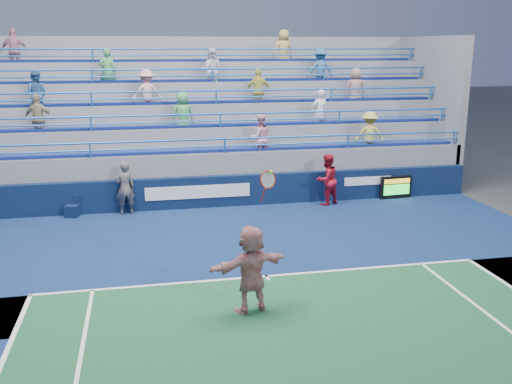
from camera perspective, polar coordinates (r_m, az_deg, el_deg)
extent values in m
plane|color=#333538|center=(14.05, 1.05, -8.49)|extent=(120.00, 120.00, 0.00)
cube|color=#0E264A|center=(16.05, -0.66, -5.47)|extent=(18.00, 8.40, 0.02)
cube|color=white|center=(14.04, 1.05, -8.41)|extent=(11.00, 0.10, 0.01)
cube|color=white|center=(13.95, 1.14, -8.56)|extent=(0.08, 0.30, 0.01)
cube|color=#091734|center=(19.95, -3.00, 0.12)|extent=(18.00, 0.30, 1.10)
cube|color=white|center=(19.67, -5.81, 0.01)|extent=(3.60, 0.02, 0.45)
cube|color=white|center=(21.14, 11.14, 1.10)|extent=(1.80, 0.02, 0.30)
cube|color=slate|center=(22.80, -4.11, 1.91)|extent=(18.00, 5.60, 1.10)
cube|color=slate|center=(22.72, -4.13, 2.84)|extent=(18.00, 5.60, 1.85)
cube|color=navy|center=(20.25, -3.30, 4.24)|extent=(17.40, 0.45, 0.10)
cylinder|color=blue|center=(19.78, -3.15, 5.32)|extent=(18.00, 0.07, 0.07)
cube|color=slate|center=(23.13, -4.31, 3.99)|extent=(18.00, 4.60, 2.60)
cube|color=navy|center=(21.11, -3.73, 6.71)|extent=(17.40, 0.45, 0.10)
cylinder|color=blue|center=(20.66, -3.59, 7.80)|extent=(18.00, 0.07, 0.07)
cube|color=slate|center=(23.56, -4.48, 5.10)|extent=(18.00, 3.60, 3.35)
cube|color=navy|center=(22.01, -4.12, 8.98)|extent=(17.40, 0.45, 0.10)
cylinder|color=blue|center=(21.58, -4.00, 10.08)|extent=(18.00, 0.07, 0.07)
cube|color=slate|center=(23.99, -4.65, 6.17)|extent=(18.00, 2.60, 4.10)
cube|color=navy|center=(22.94, -4.49, 11.07)|extent=(17.40, 0.45, 0.10)
cylinder|color=blue|center=(22.52, -4.38, 12.16)|extent=(18.00, 0.07, 0.07)
cube|color=slate|center=(24.43, -4.81, 7.21)|extent=(18.00, 1.60, 4.85)
cube|color=navy|center=(23.90, -4.83, 13.00)|extent=(17.40, 0.45, 0.10)
cylinder|color=blue|center=(23.50, -4.74, 14.08)|extent=(18.00, 0.07, 0.07)
imported|color=pink|center=(20.41, 0.40, 5.43)|extent=(0.89, 0.73, 1.70)
imported|color=silver|center=(21.92, 6.40, 7.94)|extent=(0.67, 0.49, 1.70)
imported|color=#439450|center=(22.77, -14.61, 11.60)|extent=(0.63, 0.42, 1.70)
imported|color=#978965|center=(21.15, -20.90, 6.85)|extent=(1.06, 0.61, 1.70)
imported|color=#305E91|center=(22.09, -21.13, 9.08)|extent=(0.93, 0.79, 1.70)
imported|color=#BE7B96|center=(24.16, -22.98, 12.86)|extent=(1.01, 0.46, 1.70)
imported|color=white|center=(22.92, -4.47, 12.02)|extent=(0.95, 0.82, 1.70)
imported|color=gold|center=(21.65, 11.27, 5.67)|extent=(1.22, 0.89, 1.70)
imported|color=#479D54|center=(20.93, -7.33, 7.60)|extent=(0.92, 0.69, 1.70)
imported|color=#A0776B|center=(23.38, 9.90, 10.06)|extent=(0.88, 0.62, 1.70)
imported|color=#C9C34E|center=(22.26, 0.27, 10.06)|extent=(1.05, 0.57, 1.70)
imported|color=pink|center=(21.80, -10.85, 9.72)|extent=(1.19, 0.82, 1.70)
imported|color=gold|center=(24.48, 2.78, 13.95)|extent=(0.91, 0.68, 1.70)
imported|color=#2E5F8A|center=(23.89, 6.44, 12.07)|extent=(1.11, 0.65, 1.70)
cube|color=black|center=(21.57, 13.80, 0.45)|extent=(1.22, 0.22, 0.84)
cube|color=gold|center=(21.44, 13.93, 1.06)|extent=(1.03, 0.02, 0.17)
cube|color=#19E533|center=(21.52, 13.88, 0.24)|extent=(1.03, 0.02, 0.38)
cube|color=#0C193B|center=(19.67, -17.89, -1.83)|extent=(0.50, 0.50, 0.40)
cube|color=#0C193B|center=(19.75, -17.91, -0.69)|extent=(0.40, 0.16, 0.31)
imported|color=silver|center=(11.99, -0.49, -7.71)|extent=(1.85, 1.06, 1.90)
torus|color=#A21B13|center=(11.48, 1.20, 1.25)|extent=(0.40, 0.22, 0.38)
cylinder|color=#A21B13|center=(11.54, 0.71, -0.30)|extent=(0.09, 0.22, 0.34)
sphere|color=yellow|center=(11.41, 1.50, 2.01)|extent=(0.07, 0.07, 0.07)
imported|color=#161D3C|center=(19.38, -12.98, 0.41)|extent=(0.74, 0.57, 1.80)
imported|color=#A61323|center=(20.17, 7.09, 1.23)|extent=(1.09, 0.99, 1.82)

